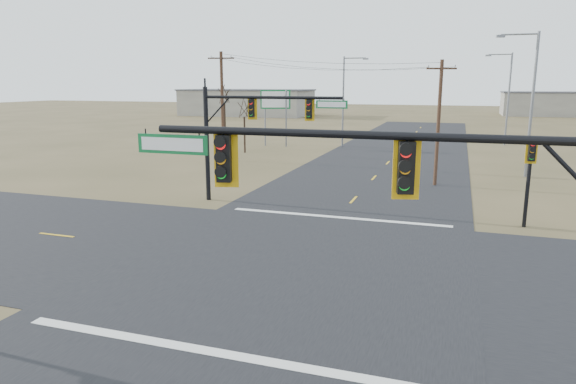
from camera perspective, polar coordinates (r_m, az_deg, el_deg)
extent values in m
plane|color=brown|center=(21.03, 0.85, -7.85)|extent=(320.00, 320.00, 0.00)
cube|color=black|center=(21.03, 0.85, -7.83)|extent=(160.00, 14.00, 0.02)
cube|color=black|center=(21.03, 0.85, -7.82)|extent=(14.00, 160.00, 0.02)
cube|color=silver|center=(14.67, -8.42, -17.14)|extent=(12.00, 0.40, 0.01)
cube|color=silver|center=(27.95, 5.49, -2.80)|extent=(12.00, 0.40, 0.01)
cylinder|color=black|center=(10.55, 8.80, 6.27)|extent=(9.59, 0.17, 0.17)
cube|color=#0E622E|center=(12.17, -12.73, 5.21)|extent=(1.80, 0.05, 0.45)
cylinder|color=black|center=(31.93, -9.00, 5.24)|extent=(0.28, 0.28, 6.93)
cylinder|color=black|center=(30.02, -1.90, 10.45)|extent=(8.42, 0.18, 0.18)
cube|color=#0E622E|center=(28.99, 4.88, 9.67)|extent=(1.80, 0.05, 0.45)
cylinder|color=black|center=(28.25, 25.11, 0.84)|extent=(0.19, 0.19, 4.45)
cylinder|color=#4A301F|center=(37.55, 16.36, 7.27)|extent=(0.25, 0.25, 8.72)
cube|color=#4A301F|center=(37.46, 16.71, 13.01)|extent=(1.99, 0.99, 0.12)
cylinder|color=#4A301F|center=(48.70, -7.30, 9.37)|extent=(0.29, 0.29, 9.97)
cube|color=#4A301F|center=(48.71, -7.45, 14.53)|extent=(2.40, 0.70, 0.12)
cylinder|color=slate|center=(59.75, -2.56, 8.21)|extent=(0.17, 0.17, 6.40)
cylinder|color=slate|center=(58.89, -0.21, 8.16)|extent=(0.17, 0.17, 6.40)
cube|color=#0E622E|center=(59.20, -1.40, 10.25)|extent=(3.26, 1.17, 2.13)
cylinder|color=slate|center=(43.59, 25.47, 8.64)|extent=(0.22, 0.22, 10.91)
cylinder|color=slate|center=(43.57, 24.34, 15.68)|extent=(2.62, 0.13, 0.13)
cube|color=slate|center=(43.46, 22.55, 15.70)|extent=(0.66, 0.45, 0.20)
cylinder|color=slate|center=(65.38, 23.28, 9.41)|extent=(0.21, 0.21, 10.56)
cylinder|color=slate|center=(65.35, 22.52, 13.94)|extent=(2.54, 0.13, 0.13)
cube|color=slate|center=(65.28, 21.37, 13.95)|extent=(0.64, 0.47, 0.19)
cylinder|color=slate|center=(59.06, 6.14, 9.88)|extent=(0.20, 0.20, 10.05)
cylinder|color=slate|center=(58.84, 7.43, 14.55)|extent=(2.41, 0.12, 0.12)
cube|color=slate|center=(58.62, 8.62, 14.42)|extent=(0.60, 0.40, 0.18)
cylinder|color=black|center=(54.00, -4.85, 6.36)|extent=(0.18, 0.18, 3.74)
cylinder|color=black|center=(64.56, -7.02, 7.70)|extent=(0.22, 0.22, 4.79)
cube|color=#9C988A|center=(118.25, -4.58, 9.83)|extent=(28.00, 14.00, 5.50)
cube|color=#9C988A|center=(130.36, 27.09, 8.67)|extent=(20.00, 12.00, 5.00)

